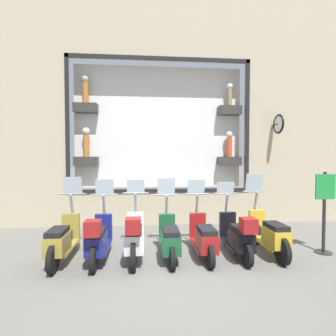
# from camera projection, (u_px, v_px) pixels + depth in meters

# --- Properties ---
(ground_plane) EXTENTS (120.00, 120.00, 0.00)m
(ground_plane) POSITION_uv_depth(u_px,v_px,m) (171.00, 272.00, 4.82)
(ground_plane) COLOR #66635E
(building_facade) EXTENTS (1.22, 36.00, 8.90)m
(building_facade) POSITION_uv_depth(u_px,v_px,m) (160.00, 80.00, 8.24)
(building_facade) COLOR tan
(building_facade) RESTS_ON ground_plane
(scooter_yellow_0) EXTENTS (1.81, 0.61, 1.72)m
(scooter_yellow_0) POSITION_uv_depth(u_px,v_px,m) (269.00, 234.00, 5.66)
(scooter_yellow_0) COLOR black
(scooter_yellow_0) RESTS_ON ground_plane
(scooter_black_1) EXTENTS (1.79, 0.60, 1.52)m
(scooter_black_1) POSITION_uv_depth(u_px,v_px,m) (238.00, 236.00, 5.51)
(scooter_black_1) COLOR black
(scooter_black_1) RESTS_ON ground_plane
(scooter_red_2) EXTENTS (1.79, 0.60, 1.58)m
(scooter_red_2) POSITION_uv_depth(u_px,v_px,m) (204.00, 238.00, 5.52)
(scooter_red_2) COLOR black
(scooter_red_2) RESTS_ON ground_plane
(scooter_green_3) EXTENTS (1.79, 0.61, 1.63)m
(scooter_green_3) POSITION_uv_depth(u_px,v_px,m) (169.00, 239.00, 5.45)
(scooter_green_3) COLOR black
(scooter_green_3) RESTS_ON ground_plane
(scooter_white_4) EXTENTS (1.81, 0.60, 1.59)m
(scooter_white_4) POSITION_uv_depth(u_px,v_px,m) (134.00, 237.00, 5.33)
(scooter_white_4) COLOR black
(scooter_white_4) RESTS_ON ground_plane
(scooter_navy_5) EXTENTS (1.80, 0.60, 1.61)m
(scooter_navy_5) POSITION_uv_depth(u_px,v_px,m) (98.00, 239.00, 5.26)
(scooter_navy_5) COLOR black
(scooter_navy_5) RESTS_ON ground_plane
(scooter_olive_6) EXTENTS (1.81, 0.61, 1.66)m
(scooter_olive_6) POSITION_uv_depth(u_px,v_px,m) (62.00, 240.00, 5.27)
(scooter_olive_6) COLOR black
(scooter_olive_6) RESTS_ON ground_plane
(shop_sign_post) EXTENTS (0.36, 0.45, 1.79)m
(shop_sign_post) POSITION_uv_depth(u_px,v_px,m) (324.00, 209.00, 5.75)
(shop_sign_post) COLOR #232326
(shop_sign_post) RESTS_ON ground_plane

